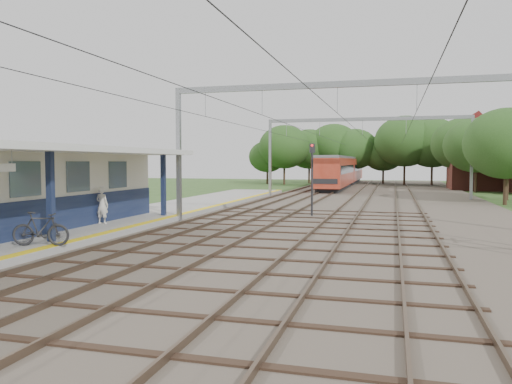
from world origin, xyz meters
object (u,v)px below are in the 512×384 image
(person, at_px, (102,205))
(bicycle, at_px, (41,229))
(train, at_px, (343,170))
(signal_post, at_px, (312,172))

(person, xyz_separation_m, bicycle, (1.39, -5.86, -0.27))
(train, xyz_separation_m, signal_post, (1.85, -37.50, 0.54))
(train, bearing_deg, person, -98.07)
(bicycle, distance_m, signal_post, 15.84)
(bicycle, xyz_separation_m, signal_post, (6.95, 14.14, 1.70))
(signal_post, bearing_deg, train, 71.26)
(person, xyz_separation_m, train, (6.49, 45.78, 0.89))
(train, relative_size, signal_post, 8.37)
(train, bearing_deg, signal_post, -87.18)
(bicycle, height_order, train, train)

